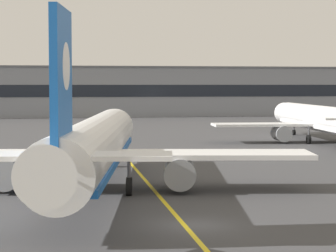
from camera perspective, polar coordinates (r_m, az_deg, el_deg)
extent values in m
plane|color=#3D3D3F|center=(38.26, 2.31, -8.34)|extent=(400.00, 400.00, 0.00)
cube|color=yellow|center=(67.51, -3.16, -3.14)|extent=(3.89, 179.97, 0.01)
cylinder|color=white|center=(49.97, -6.16, -1.49)|extent=(9.88, 36.12, 3.80)
cone|color=white|center=(69.14, -4.52, -0.08)|extent=(4.00, 3.18, 3.61)
cone|color=white|center=(30.81, -9.89, -3.93)|extent=(3.29, 3.24, 2.85)
cube|color=blue|center=(50.08, -6.15, -2.68)|extent=(9.32, 33.27, 0.44)
cube|color=black|center=(67.21, -4.64, 0.38)|extent=(3.00, 1.57, 0.60)
cube|color=white|center=(50.65, -6.08, -2.40)|extent=(32.35, 10.19, 0.36)
cylinder|color=gray|center=(50.82, -13.18, -3.83)|extent=(2.88, 3.94, 2.30)
cylinder|color=black|center=(52.61, -12.73, -3.57)|extent=(1.96, 0.51, 1.95)
cylinder|color=gray|center=(49.55, 0.97, -3.92)|extent=(2.88, 3.94, 2.30)
cylinder|color=black|center=(51.38, 0.93, -3.66)|extent=(1.96, 0.51, 1.95)
cube|color=blue|center=(34.10, -8.95, 3.79)|extent=(1.21, 4.80, 7.20)
cylinder|color=white|center=(34.41, -8.88, 4.99)|extent=(0.84, 2.44, 2.40)
cube|color=white|center=(33.70, -9.04, -2.50)|extent=(11.32, 4.63, 0.24)
cylinder|color=#4C4C51|center=(64.54, -4.83, -2.15)|extent=(0.24, 0.24, 1.60)
cylinder|color=black|center=(64.65, -4.82, -3.05)|extent=(0.55, 0.96, 0.90)
cylinder|color=#4C4C51|center=(48.53, -9.45, -3.72)|extent=(0.24, 0.24, 1.60)
cylinder|color=black|center=(48.68, -9.44, -5.03)|extent=(0.62, 1.35, 1.30)
cylinder|color=#4C4C51|center=(47.97, -3.30, -3.76)|extent=(0.24, 0.24, 1.60)
cylinder|color=black|center=(48.13, -3.29, -5.09)|extent=(0.62, 1.35, 1.30)
cylinder|color=white|center=(93.17, 12.82, 0.60)|extent=(6.05, 33.17, 3.48)
cone|color=white|center=(110.08, 9.91, 1.08)|extent=(3.49, 2.63, 3.31)
cube|color=white|center=(93.22, 12.81, 0.01)|extent=(5.77, 30.54, 0.40)
cube|color=black|center=(108.38, 10.16, 1.36)|extent=(2.68, 1.21, 0.55)
cube|color=white|center=(93.73, 12.71, 0.14)|extent=(29.59, 6.68, 0.33)
cylinder|color=gray|center=(91.30, 9.49, -0.61)|extent=(2.36, 3.45, 2.11)
cylinder|color=black|center=(92.93, 9.22, -0.53)|extent=(1.80, 0.30, 1.79)
cylinder|color=#4C4C51|center=(105.95, 10.54, -0.03)|extent=(0.22, 0.22, 1.47)
cylinder|color=black|center=(106.01, 10.53, -0.53)|extent=(0.43, 0.85, 0.83)
cylinder|color=#4C4C51|center=(90.79, 11.74, -0.46)|extent=(0.22, 0.22, 1.47)
cylinder|color=black|center=(90.87, 11.74, -1.11)|extent=(0.46, 1.22, 1.19)
cone|color=orange|center=(66.63, -6.72, -3.02)|extent=(0.36, 0.36, 0.55)
cylinder|color=white|center=(66.63, -6.72, -2.99)|extent=(0.23, 0.23, 0.07)
cube|color=orange|center=(66.66, -6.71, -3.24)|extent=(0.44, 0.44, 0.03)
cube|color=gray|center=(164.17, -4.87, 2.84)|extent=(134.96, 12.00, 11.65)
cube|color=black|center=(158.14, -4.67, 2.96)|extent=(129.57, 0.12, 2.80)
cube|color=#595C63|center=(164.20, -4.88, 4.94)|extent=(135.36, 12.40, 0.40)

